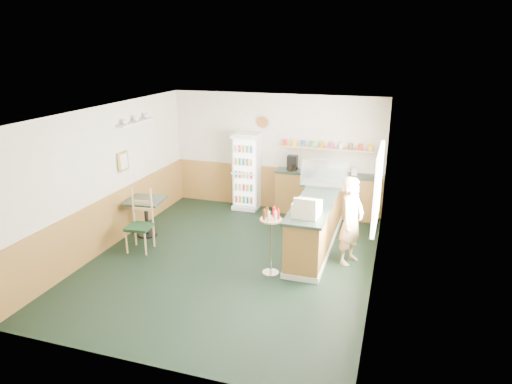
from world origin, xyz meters
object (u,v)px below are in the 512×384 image
at_px(cafe_table, 146,210).
at_px(cafe_chair, 141,218).
at_px(cash_register, 307,209).
at_px(shopkeeper, 351,221).
at_px(drinks_fridge, 247,172).
at_px(condiment_stand, 271,233).
at_px(display_case, 324,174).

height_order(cafe_table, cafe_chair, cafe_chair).
relative_size(cash_register, shopkeeper, 0.28).
xyz_separation_m(drinks_fridge, cafe_table, (-1.42, -2.20, -0.35)).
xyz_separation_m(shopkeeper, cafe_table, (-4.10, -0.04, -0.25)).
bearing_deg(cafe_table, condiment_stand, -15.80).
relative_size(display_case, condiment_stand, 0.78).
distance_m(drinks_fridge, cafe_chair, 3.02).
xyz_separation_m(display_case, condiment_stand, (-0.53, -2.06, -0.51)).
height_order(shopkeeper, cafe_table, shopkeeper).
bearing_deg(cash_register, display_case, 94.13).
bearing_deg(cafe_table, cash_register, -8.25).
distance_m(cafe_table, cafe_chair, 0.62).
bearing_deg(shopkeeper, cafe_chair, 120.84).
bearing_deg(drinks_fridge, cafe_table, -122.81).
relative_size(shopkeeper, cafe_chair, 1.34).
distance_m(display_case, cafe_table, 3.69).
bearing_deg(cafe_chair, display_case, 23.48).
bearing_deg(cafe_chair, shopkeeper, 2.46).
height_order(drinks_fridge, cafe_table, drinks_fridge).
height_order(cash_register, shopkeeper, shopkeeper).
height_order(display_case, cash_register, display_case).
height_order(cash_register, cafe_table, cash_register).
distance_m(display_case, condiment_stand, 2.19).
xyz_separation_m(shopkeeper, cafe_chair, (-3.86, -0.61, -0.18)).
bearing_deg(cash_register, drinks_fridge, 130.49).
xyz_separation_m(display_case, cash_register, (0.00, -1.74, -0.13)).
distance_m(drinks_fridge, display_case, 2.23).
bearing_deg(cafe_chair, condiment_stand, -11.75).
relative_size(display_case, cafe_chair, 0.76).
bearing_deg(cash_register, condiment_stand, -145.05).
bearing_deg(condiment_stand, cash_register, 30.82).
relative_size(drinks_fridge, cash_register, 4.02).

